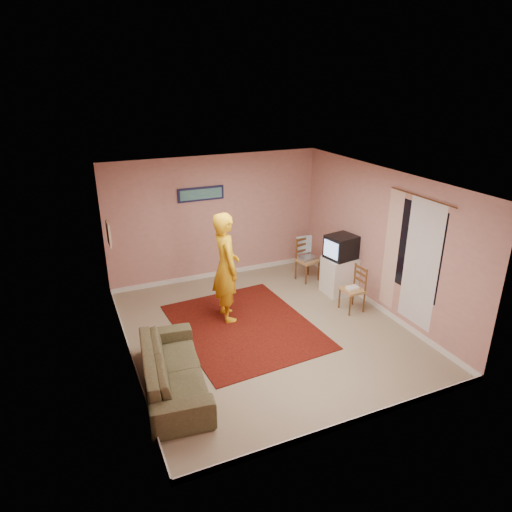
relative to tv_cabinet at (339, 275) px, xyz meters
name	(u,v)px	position (x,y,z in m)	size (l,w,h in m)	color
ground	(266,330)	(-1.95, -0.75, -0.37)	(5.00, 5.00, 0.00)	gray
wall_back	(216,218)	(-1.95, 1.75, 0.93)	(4.50, 0.02, 2.60)	tan
wall_front	(358,336)	(-1.95, -3.25, 0.93)	(4.50, 0.02, 2.60)	tan
wall_left	(122,284)	(-4.20, -0.75, 0.93)	(0.02, 5.00, 2.60)	tan
wall_right	(380,241)	(0.30, -0.75, 0.93)	(0.02, 5.00, 2.60)	tan
ceiling	(267,180)	(-1.95, -0.75, 2.23)	(4.50, 5.00, 0.02)	silver
baseboard_back	(218,274)	(-1.95, 1.74, -0.32)	(4.50, 0.02, 0.10)	silver
baseboard_front	(349,423)	(-1.95, -3.24, -0.32)	(4.50, 0.02, 0.10)	silver
baseboard_left	(132,358)	(-4.19, -0.75, -0.32)	(0.02, 5.00, 0.10)	silver
baseboard_right	(373,303)	(0.29, -0.75, -0.32)	(0.02, 5.00, 0.10)	silver
window	(416,250)	(0.29, -1.65, 1.08)	(0.01, 1.10, 1.50)	black
curtain_sheer	(421,264)	(0.28, -1.80, 0.88)	(0.01, 0.75, 2.10)	silver
curtain_floral	(391,250)	(0.26, -1.10, 0.88)	(0.01, 0.35, 2.10)	white
curtain_rod	(422,197)	(0.25, -1.65, 1.95)	(0.02, 0.02, 1.40)	brown
picture_back	(201,194)	(-2.25, 1.71, 1.48)	(0.95, 0.04, 0.28)	#16173C
picture_left	(109,233)	(-4.17, 0.85, 1.18)	(0.04, 0.38, 0.42)	beige
area_rug	(244,326)	(-2.24, -0.49, -0.36)	(2.18, 2.73, 0.01)	#310508
tv_cabinet	(339,275)	(0.00, 0.00, 0.00)	(0.58, 0.53, 0.74)	white
crt_tv	(341,247)	(-0.01, 0.00, 0.60)	(0.61, 0.56, 0.46)	black
chair_a	(308,255)	(-0.27, 0.78, 0.18)	(0.48, 0.46, 0.49)	tan
dvd_player	(308,258)	(-0.27, 0.78, 0.12)	(0.36, 0.26, 0.06)	#AFAEB3
blue_throw	(304,245)	(-0.27, 0.97, 0.36)	(0.35, 0.04, 0.37)	#8AC0E3
chair_b	(353,285)	(-0.19, -0.72, 0.15)	(0.38, 0.39, 0.46)	tan
game_console	(353,288)	(-0.19, -0.72, 0.08)	(0.21, 0.15, 0.04)	white
sofa	(173,369)	(-3.75, -1.62, -0.08)	(2.03, 0.79, 0.59)	brown
person	(226,267)	(-2.39, -0.06, 0.61)	(0.71, 0.47, 1.96)	gold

